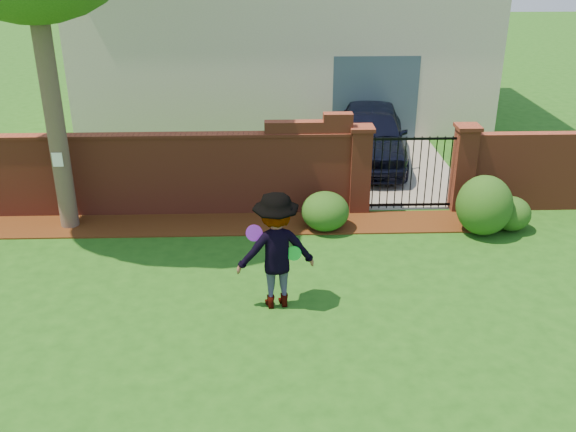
{
  "coord_description": "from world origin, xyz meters",
  "views": [
    {
      "loc": [
        0.45,
        -8.74,
        5.58
      ],
      "look_at": [
        0.79,
        1.4,
        1.05
      ],
      "focal_mm": 40.28,
      "sensor_mm": 36.0,
      "label": 1
    }
  ],
  "objects_px": {
    "car": "(371,137)",
    "man": "(276,252)",
    "frisbee_purple": "(254,233)",
    "frisbee_green": "(294,253)"
  },
  "relations": [
    {
      "from": "car",
      "to": "man",
      "type": "distance_m",
      "value": 7.16
    },
    {
      "from": "frisbee_green",
      "to": "car",
      "type": "bearing_deg",
      "value": 71.64
    },
    {
      "from": "car",
      "to": "frisbee_purple",
      "type": "relative_size",
      "value": 17.0
    },
    {
      "from": "frisbee_green",
      "to": "frisbee_purple",
      "type": "bearing_deg",
      "value": 176.37
    },
    {
      "from": "car",
      "to": "man",
      "type": "height_order",
      "value": "man"
    },
    {
      "from": "car",
      "to": "frisbee_green",
      "type": "distance_m",
      "value": 7.15
    },
    {
      "from": "man",
      "to": "frisbee_green",
      "type": "relative_size",
      "value": 8.11
    },
    {
      "from": "frisbee_purple",
      "to": "frisbee_green",
      "type": "height_order",
      "value": "frisbee_purple"
    },
    {
      "from": "car",
      "to": "man",
      "type": "relative_size",
      "value": 2.27
    },
    {
      "from": "man",
      "to": "frisbee_green",
      "type": "height_order",
      "value": "man"
    }
  ]
}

